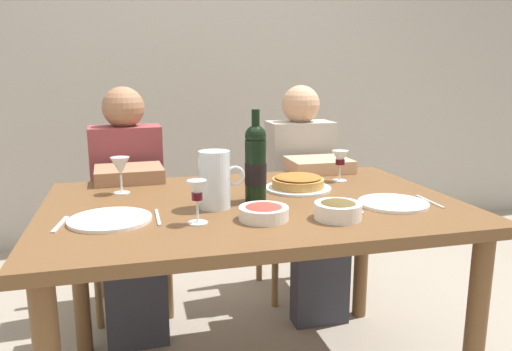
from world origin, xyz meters
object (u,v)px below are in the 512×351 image
(dinner_plate_left_setting, at_px, (110,220))
(wine_glass_left_diner, at_px, (120,167))
(chair_left, at_px, (129,213))
(wine_bottle, at_px, (256,163))
(olive_bowl, at_px, (338,209))
(diner_right, at_px, (306,192))
(water_pitcher, at_px, (215,183))
(diner_left, at_px, (129,203))
(salad_bowl, at_px, (264,212))
(chair_right, at_px, (292,202))
(wine_glass_right_diner, at_px, (197,193))
(wine_glass_centre, at_px, (340,159))
(dinner_plate_right_setting, at_px, (393,203))
(baked_tart, at_px, (298,183))
(dining_table, at_px, (253,225))

(dinner_plate_left_setting, bearing_deg, wine_glass_left_diner, 84.88)
(chair_left, bearing_deg, wine_bottle, 115.67)
(olive_bowl, distance_m, diner_right, 0.96)
(water_pitcher, distance_m, dinner_plate_left_setting, 0.37)
(chair_left, relative_size, diner_left, 0.75)
(salad_bowl, distance_m, diner_right, 1.00)
(water_pitcher, distance_m, salad_bowl, 0.23)
(chair_right, bearing_deg, diner_right, 90.10)
(wine_glass_right_diner, relative_size, dinner_plate_left_setting, 0.53)
(wine_glass_left_diner, relative_size, chair_left, 0.17)
(wine_glass_centre, xyz_separation_m, dinner_plate_right_setting, (0.02, -0.41, -0.09))
(wine_glass_right_diner, relative_size, diner_right, 0.12)
(wine_bottle, distance_m, diner_left, 0.84)
(wine_glass_left_diner, bearing_deg, dinner_plate_left_setting, -95.12)
(salad_bowl, distance_m, dinner_plate_right_setting, 0.50)
(baked_tart, height_order, olive_bowl, olive_bowl)
(water_pitcher, xyz_separation_m, chair_right, (0.60, 0.92, -0.35))
(wine_glass_centre, relative_size, diner_left, 0.12)
(wine_glass_left_diner, xyz_separation_m, chair_left, (0.02, 0.63, -0.37))
(baked_tart, relative_size, wine_glass_left_diner, 1.87)
(water_pitcher, distance_m, wine_glass_right_diner, 0.19)
(olive_bowl, distance_m, chair_left, 1.37)
(dining_table, height_order, wine_glass_right_diner, wine_glass_right_diner)
(chair_left, bearing_deg, dinner_plate_right_setting, 129.08)
(diner_right, bearing_deg, baked_tart, 66.25)
(dinner_plate_left_setting, bearing_deg, dinner_plate_right_setting, -3.05)
(water_pitcher, xyz_separation_m, salad_bowl, (0.13, -0.18, -0.06))
(dinner_plate_right_setting, xyz_separation_m, chair_right, (-0.03, 1.04, -0.27))
(baked_tart, bearing_deg, dinner_plate_right_setting, -50.81)
(chair_left, bearing_deg, diner_left, 89.61)
(salad_bowl, bearing_deg, chair_left, 111.25)
(olive_bowl, xyz_separation_m, wine_glass_right_diner, (-0.45, 0.07, 0.07))
(wine_glass_right_diner, distance_m, dinner_plate_left_setting, 0.30)
(water_pitcher, relative_size, diner_right, 0.17)
(baked_tart, xyz_separation_m, dinner_plate_right_setting, (0.25, -0.31, -0.02))
(dinner_plate_right_setting, bearing_deg, diner_left, 138.38)
(water_pitcher, xyz_separation_m, wine_glass_centre, (0.60, 0.29, 0.01))
(salad_bowl, xyz_separation_m, dinner_plate_right_setting, (0.50, 0.05, -0.02))
(wine_bottle, distance_m, olive_bowl, 0.37)
(dinner_plate_left_setting, bearing_deg, diner_right, 38.44)
(wine_bottle, relative_size, chair_left, 0.39)
(chair_right, height_order, diner_right, diner_right)
(wine_glass_right_diner, xyz_separation_m, diner_left, (-0.21, 0.86, -0.24))
(wine_bottle, bearing_deg, dinner_plate_left_setting, -166.13)
(baked_tart, bearing_deg, dinner_plate_left_setting, -160.46)
(salad_bowl, distance_m, wine_glass_centre, 0.67)
(wine_glass_right_diner, height_order, dinner_plate_left_setting, wine_glass_right_diner)
(dining_table, height_order, chair_right, chair_right)
(wine_bottle, height_order, diner_right, diner_right)
(dinner_plate_right_setting, bearing_deg, chair_right, 91.39)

